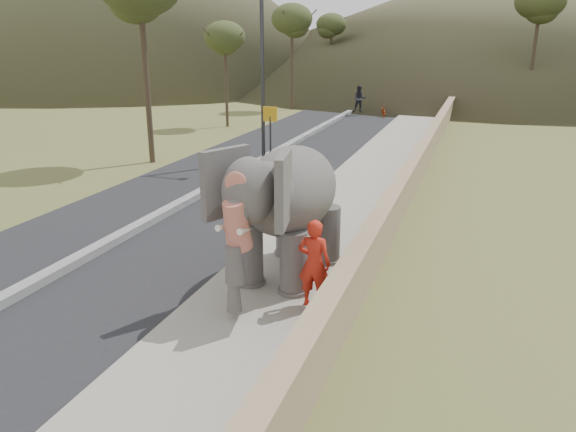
% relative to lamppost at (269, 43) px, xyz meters
% --- Properties ---
extents(ground, '(160.00, 160.00, 0.00)m').
position_rel_lamppost_xyz_m(ground, '(4.69, -15.57, -4.87)').
color(ground, olive).
rests_on(ground, ground).
extents(road, '(7.00, 120.00, 0.03)m').
position_rel_lamppost_xyz_m(road, '(-0.31, -5.57, -4.86)').
color(road, black).
rests_on(road, ground).
extents(median, '(0.35, 120.00, 0.22)m').
position_rel_lamppost_xyz_m(median, '(-0.31, -5.57, -4.76)').
color(median, black).
rests_on(median, ground).
extents(walkway, '(3.00, 120.00, 0.15)m').
position_rel_lamppost_xyz_m(walkway, '(4.69, -5.57, -4.80)').
color(walkway, '#9E9687').
rests_on(walkway, ground).
extents(parapet, '(0.30, 120.00, 1.10)m').
position_rel_lamppost_xyz_m(parapet, '(6.34, -5.57, -4.32)').
color(parapet, tan).
rests_on(parapet, ground).
extents(lamppost, '(1.76, 0.36, 8.00)m').
position_rel_lamppost_xyz_m(lamppost, '(0.00, 0.00, 0.00)').
color(lamppost, '#292A2E').
rests_on(lamppost, ground).
extents(signboard, '(0.60, 0.08, 2.40)m').
position_rel_lamppost_xyz_m(signboard, '(0.19, -0.47, -3.23)').
color(signboard, '#2D2D33').
rests_on(signboard, ground).
extents(hill_far, '(80.00, 80.00, 14.00)m').
position_rel_lamppost_xyz_m(hill_far, '(9.69, 54.43, 2.13)').
color(hill_far, brown).
rests_on(hill_far, ground).
extents(elephant_and_man, '(2.52, 4.29, 2.95)m').
position_rel_lamppost_xyz_m(elephant_and_man, '(4.71, -11.17, -3.26)').
color(elephant_and_man, '#615B58').
rests_on(elephant_and_man, ground).
extents(motorcyclist, '(2.59, 1.64, 2.01)m').
position_rel_lamppost_xyz_m(motorcyclist, '(1.21, 15.41, -4.04)').
color(motorcyclist, maroon).
rests_on(motorcyclist, ground).
extents(trees, '(47.30, 45.35, 8.88)m').
position_rel_lamppost_xyz_m(trees, '(7.75, 12.29, -1.06)').
color(trees, '#473828').
rests_on(trees, ground).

